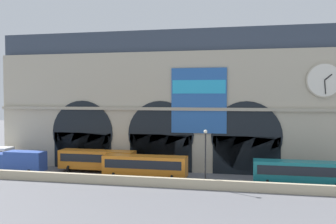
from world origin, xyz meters
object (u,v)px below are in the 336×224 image
Objects in this scene: bus_east at (300,172)px; box_truck_west at (20,161)px; bus_midwest at (97,160)px; street_lamp_quayside at (205,151)px; bus_center at (145,166)px.

box_truck_west is at bearing 179.62° from bus_east.
bus_east is at bearing -6.99° from bus_midwest.
street_lamp_quayside is (-11.06, -2.59, 2.63)m from bus_east.
bus_midwest is 8.61m from bus_center.
box_truck_west is 0.68× the size of bus_east.
bus_midwest is at bearing 159.89° from street_lamp_quayside.
box_truck_west reaches higher than bus_midwest.
bus_center is at bearing 161.69° from street_lamp_quayside.
box_truck_west is 37.60m from bus_east.
bus_east is 1.59× the size of street_lamp_quayside.
street_lamp_quayside is (16.21, -5.94, 2.63)m from bus_midwest.
box_truck_west is at bearing -163.32° from bus_midwest.
bus_midwest is 1.00× the size of bus_east.
box_truck_west is 26.83m from street_lamp_quayside.
box_truck_west reaches higher than bus_east.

